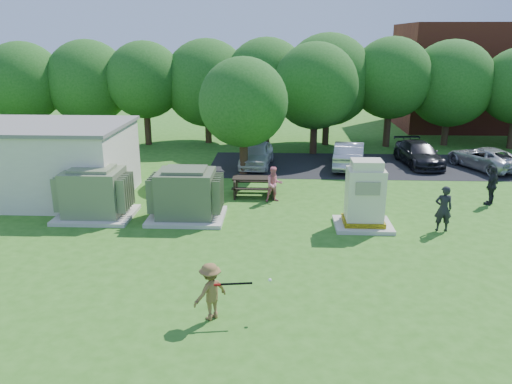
{
  "coord_description": "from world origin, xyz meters",
  "views": [
    {
      "loc": [
        0.84,
        -14.2,
        6.96
      ],
      "look_at": [
        0.0,
        4.0,
        1.3
      ],
      "focal_mm": 35.0,
      "sensor_mm": 36.0,
      "label": 1
    }
  ],
  "objects_px": {
    "car_silver_a": "(349,155)",
    "car_dark": "(419,154)",
    "picnic_table": "(255,184)",
    "person_at_picnic": "(274,184)",
    "car_silver_b": "(484,158)",
    "generator_cabinet": "(365,198)",
    "person_walking_right": "(492,186)",
    "transformer_right": "(186,195)",
    "car_white": "(257,154)",
    "person_by_generator": "(443,209)",
    "transformer_left": "(95,194)",
    "batter": "(211,291)"
  },
  "relations": [
    {
      "from": "picnic_table",
      "to": "person_at_picnic",
      "type": "relative_size",
      "value": 1.26
    },
    {
      "from": "generator_cabinet",
      "to": "car_dark",
      "type": "height_order",
      "value": "generator_cabinet"
    },
    {
      "from": "transformer_left",
      "to": "picnic_table",
      "type": "bearing_deg",
      "value": 26.88
    },
    {
      "from": "person_by_generator",
      "to": "car_dark",
      "type": "bearing_deg",
      "value": -96.75
    },
    {
      "from": "person_by_generator",
      "to": "person_at_picnic",
      "type": "bearing_deg",
      "value": -23.69
    },
    {
      "from": "transformer_left",
      "to": "picnic_table",
      "type": "distance_m",
      "value": 7.03
    },
    {
      "from": "person_at_picnic",
      "to": "car_silver_b",
      "type": "xyz_separation_m",
      "value": [
        11.51,
        6.33,
        -0.18
      ]
    },
    {
      "from": "person_by_generator",
      "to": "transformer_right",
      "type": "bearing_deg",
      "value": -2.03
    },
    {
      "from": "transformer_right",
      "to": "person_by_generator",
      "type": "relative_size",
      "value": 1.71
    },
    {
      "from": "car_silver_a",
      "to": "car_dark",
      "type": "height_order",
      "value": "car_silver_a"
    },
    {
      "from": "transformer_right",
      "to": "person_walking_right",
      "type": "bearing_deg",
      "value": 10.31
    },
    {
      "from": "generator_cabinet",
      "to": "person_at_picnic",
      "type": "relative_size",
      "value": 1.67
    },
    {
      "from": "batter",
      "to": "person_by_generator",
      "type": "xyz_separation_m",
      "value": [
        7.84,
        6.5,
        0.11
      ]
    },
    {
      "from": "batter",
      "to": "car_silver_a",
      "type": "xyz_separation_m",
      "value": [
        5.6,
        15.95,
        -0.03
      ]
    },
    {
      "from": "generator_cabinet",
      "to": "person_walking_right",
      "type": "height_order",
      "value": "generator_cabinet"
    },
    {
      "from": "generator_cabinet",
      "to": "car_silver_b",
      "type": "xyz_separation_m",
      "value": [
        8.06,
        9.27,
        -0.55
      ]
    },
    {
      "from": "generator_cabinet",
      "to": "car_silver_b",
      "type": "bearing_deg",
      "value": 48.98
    },
    {
      "from": "transformer_left",
      "to": "person_by_generator",
      "type": "height_order",
      "value": "transformer_left"
    },
    {
      "from": "transformer_left",
      "to": "person_by_generator",
      "type": "distance_m",
      "value": 13.53
    },
    {
      "from": "person_by_generator",
      "to": "person_walking_right",
      "type": "bearing_deg",
      "value": -130.3
    },
    {
      "from": "car_silver_a",
      "to": "car_dark",
      "type": "relative_size",
      "value": 1.0
    },
    {
      "from": "generator_cabinet",
      "to": "car_dark",
      "type": "distance_m",
      "value": 11.02
    },
    {
      "from": "person_at_picnic",
      "to": "car_white",
      "type": "height_order",
      "value": "person_at_picnic"
    },
    {
      "from": "batter",
      "to": "person_by_generator",
      "type": "distance_m",
      "value": 10.18
    },
    {
      "from": "person_at_picnic",
      "to": "car_dark",
      "type": "xyz_separation_m",
      "value": [
        8.12,
        7.03,
        -0.14
      ]
    },
    {
      "from": "batter",
      "to": "car_silver_b",
      "type": "height_order",
      "value": "batter"
    },
    {
      "from": "person_by_generator",
      "to": "car_silver_a",
      "type": "xyz_separation_m",
      "value": [
        -2.24,
        9.45,
        -0.14
      ]
    },
    {
      "from": "person_at_picnic",
      "to": "person_walking_right",
      "type": "bearing_deg",
      "value": -15.88
    },
    {
      "from": "transformer_left",
      "to": "car_white",
      "type": "distance_m",
      "value": 10.59
    },
    {
      "from": "car_silver_b",
      "to": "person_at_picnic",
      "type": "bearing_deg",
      "value": 5.97
    },
    {
      "from": "person_by_generator",
      "to": "car_silver_b",
      "type": "bearing_deg",
      "value": -115.34
    },
    {
      "from": "transformer_right",
      "to": "car_silver_a",
      "type": "xyz_separation_m",
      "value": [
        7.55,
        8.56,
        -0.23
      ]
    },
    {
      "from": "car_silver_b",
      "to": "batter",
      "type": "bearing_deg",
      "value": 28.09
    },
    {
      "from": "person_at_picnic",
      "to": "picnic_table",
      "type": "bearing_deg",
      "value": 120.45
    },
    {
      "from": "generator_cabinet",
      "to": "batter",
      "type": "distance_m",
      "value": 8.4
    },
    {
      "from": "car_dark",
      "to": "person_by_generator",
      "type": "bearing_deg",
      "value": -105.61
    },
    {
      "from": "batter",
      "to": "car_white",
      "type": "bearing_deg",
      "value": -136.33
    },
    {
      "from": "person_at_picnic",
      "to": "car_dark",
      "type": "bearing_deg",
      "value": 24.85
    },
    {
      "from": "transformer_left",
      "to": "batter",
      "type": "xyz_separation_m",
      "value": [
        5.66,
        -7.39,
        -0.2
      ]
    },
    {
      "from": "car_white",
      "to": "batter",
      "type": "bearing_deg",
      "value": -86.07
    },
    {
      "from": "person_walking_right",
      "to": "car_silver_a",
      "type": "xyz_separation_m",
      "value": [
        -5.31,
        6.22,
        -0.12
      ]
    },
    {
      "from": "generator_cabinet",
      "to": "car_dark",
      "type": "bearing_deg",
      "value": 64.89
    },
    {
      "from": "picnic_table",
      "to": "car_silver_a",
      "type": "height_order",
      "value": "car_silver_a"
    },
    {
      "from": "person_at_picnic",
      "to": "car_dark",
      "type": "distance_m",
      "value": 10.74
    },
    {
      "from": "generator_cabinet",
      "to": "batter",
      "type": "relative_size",
      "value": 1.71
    },
    {
      "from": "transformer_right",
      "to": "batter",
      "type": "height_order",
      "value": "transformer_right"
    },
    {
      "from": "transformer_right",
      "to": "car_white",
      "type": "relative_size",
      "value": 0.74
    },
    {
      "from": "batter",
      "to": "person_walking_right",
      "type": "xyz_separation_m",
      "value": [
        10.9,
        9.73,
        0.09
      ]
    },
    {
      "from": "transformer_left",
      "to": "car_dark",
      "type": "height_order",
      "value": "transformer_left"
    },
    {
      "from": "picnic_table",
      "to": "car_silver_a",
      "type": "bearing_deg",
      "value": 47.17
    }
  ]
}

